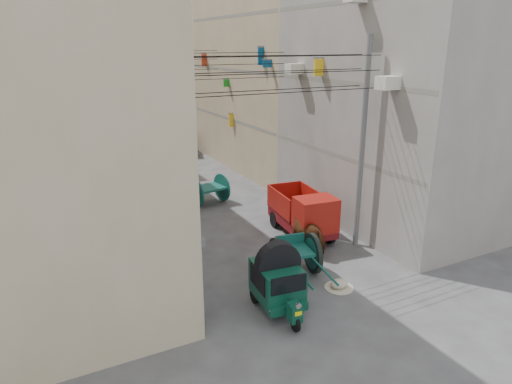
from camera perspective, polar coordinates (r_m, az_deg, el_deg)
ground at (r=12.89m, az=16.92°, el=-19.29°), size 140.00×140.00×0.00m
building_row_left at (r=41.19m, az=-28.82°, el=14.18°), size 8.00×62.00×14.00m
building_row_right at (r=44.05m, az=-6.86°, el=16.29°), size 8.00×62.00×14.00m
end_cap_building at (r=73.45m, az=-22.29°, el=15.78°), size 22.00×10.00×13.00m
shutters_left at (r=18.84m, az=-14.48°, el=-1.69°), size 0.18×14.40×2.88m
signboards at (r=29.99m, az=-12.55°, el=9.46°), size 8.22×40.52×5.67m
ac_units at (r=18.54m, az=10.59°, el=17.02°), size 0.70×6.55×3.35m
utility_poles at (r=25.49m, az=-9.79°, el=9.48°), size 7.40×22.20×8.00m
overhead_cables at (r=22.78m, az=-8.07°, el=15.58°), size 7.40×22.52×1.12m
auto_rickshaw at (r=13.81m, az=2.73°, el=-10.89°), size 1.52×2.43×1.67m
tonga_cart at (r=15.89m, az=4.92°, el=-7.85°), size 1.72×3.31×1.42m
mini_truck at (r=18.71m, az=6.25°, el=-3.07°), size 2.00×3.74×2.01m
second_cart at (r=22.87m, az=-5.88°, el=0.33°), size 1.85×1.70×1.42m
feed_sack at (r=15.53m, az=10.36°, el=-11.22°), size 0.59×0.48×0.30m
horse at (r=17.61m, az=6.71°, el=-4.95°), size 1.28×2.10×1.65m
distant_car_white at (r=33.52m, az=-14.75°, el=5.16°), size 2.08×3.50×1.12m
distant_car_grey at (r=33.87m, az=-8.87°, el=5.73°), size 1.75×3.78×1.20m
distant_car_green at (r=50.90m, az=-20.62°, el=8.84°), size 1.92×4.09×1.15m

